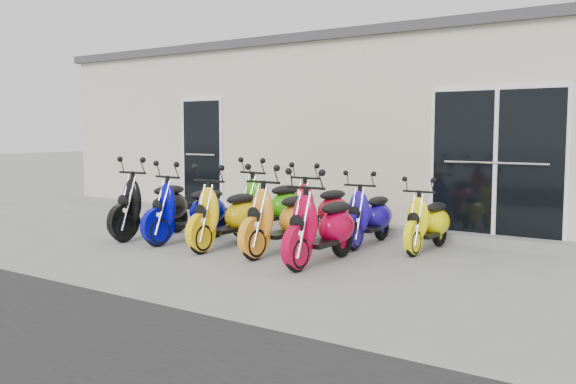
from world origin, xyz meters
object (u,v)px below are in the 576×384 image
object	(u,v)px
scooter_front_red	(322,216)
scooter_back_blue	(369,207)
scooter_back_red	(320,201)
scooter_front_orange_a	(226,206)
scooter_front_blue	(188,201)
scooter_front_black	(152,196)
scooter_back_yellow	(428,213)
scooter_front_orange_b	(281,208)
scooter_back_green	(270,196)

from	to	relation	value
scooter_front_red	scooter_back_blue	bearing A→B (deg)	94.33
scooter_front_red	scooter_back_red	bearing A→B (deg)	121.97
scooter_back_blue	scooter_front_orange_a	bearing A→B (deg)	-142.68
scooter_front_blue	scooter_back_blue	size ratio (longest dim) A/B	1.11
scooter_front_black	scooter_back_blue	distance (m)	3.38
scooter_front_black	scooter_back_yellow	size ratio (longest dim) A/B	1.21
scooter_front_orange_a	scooter_back_yellow	distance (m)	2.82
scooter_front_red	scooter_back_yellow	xyz separation A→B (m)	(0.73, 1.58, -0.08)
scooter_back_blue	scooter_back_yellow	size ratio (longest dim) A/B	1.05
scooter_back_red	scooter_back_yellow	size ratio (longest dim) A/B	1.14
scooter_front_orange_b	scooter_back_red	world-z (taller)	scooter_front_orange_b
scooter_front_blue	scooter_back_green	size ratio (longest dim) A/B	0.98
scooter_back_blue	scooter_back_yellow	bearing A→B (deg)	-2.36
scooter_front_orange_a	scooter_back_yellow	world-z (taller)	scooter_front_orange_a
scooter_front_orange_a	scooter_back_blue	bearing A→B (deg)	38.65
scooter_back_red	scooter_back_yellow	bearing A→B (deg)	6.36
scooter_front_red	scooter_back_yellow	distance (m)	1.74
scooter_front_blue	scooter_back_green	bearing A→B (deg)	70.38
scooter_front_orange_a	scooter_front_red	distance (m)	1.71
scooter_front_black	scooter_front_blue	distance (m)	0.77
scooter_back_red	scooter_back_blue	world-z (taller)	scooter_back_red
scooter_back_green	scooter_back_blue	xyz separation A→B (m)	(1.73, 0.10, -0.07)
scooter_front_black	scooter_front_red	bearing A→B (deg)	-5.14
scooter_front_blue	scooter_back_red	distance (m)	1.98
scooter_back_green	scooter_back_red	xyz separation A→B (m)	(0.91, 0.04, -0.03)
scooter_front_black	scooter_back_red	size ratio (longest dim) A/B	1.06
scooter_back_blue	scooter_front_black	bearing A→B (deg)	-161.26
scooter_back_green	scooter_back_yellow	xyz separation A→B (m)	(2.62, 0.14, -0.10)
scooter_front_orange_b	scooter_back_blue	bearing A→B (deg)	64.17
scooter_front_blue	scooter_front_orange_a	distance (m)	0.80
scooter_front_blue	scooter_back_yellow	distance (m)	3.50
scooter_front_blue	scooter_back_blue	world-z (taller)	scooter_front_blue
scooter_front_black	scooter_front_red	size ratio (longest dim) A/B	1.05
scooter_front_red	scooter_back_green	distance (m)	2.38
scooter_front_red	scooter_back_blue	world-z (taller)	scooter_front_red
scooter_back_blue	scooter_back_yellow	world-z (taller)	scooter_back_blue
scooter_back_green	scooter_back_red	world-z (taller)	scooter_back_green
scooter_front_red	scooter_back_yellow	bearing A→B (deg)	63.55
scooter_front_black	scooter_front_red	distance (m)	3.27
scooter_back_red	scooter_back_blue	bearing A→B (deg)	7.38
scooter_front_black	scooter_back_red	xyz separation A→B (m)	(2.28, 1.29, -0.04)
scooter_back_red	scooter_front_orange_b	bearing A→B (deg)	-79.00
scooter_front_orange_b	scooter_front_red	bearing A→B (deg)	-16.08
scooter_front_blue	scooter_front_orange_b	xyz separation A→B (m)	(1.69, 0.04, 0.00)
scooter_front_orange_a	scooter_front_red	bearing A→B (deg)	-8.45
scooter_front_orange_b	scooter_front_black	bearing A→B (deg)	-177.95
scooter_front_blue	scooter_front_orange_b	world-z (taller)	scooter_front_orange_b
scooter_front_orange_b	scooter_back_blue	xyz separation A→B (m)	(0.65, 1.29, -0.06)
scooter_front_black	scooter_back_blue	xyz separation A→B (m)	(3.10, 1.35, -0.09)
scooter_front_orange_a	scooter_front_red	size ratio (longest dim) A/B	0.99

